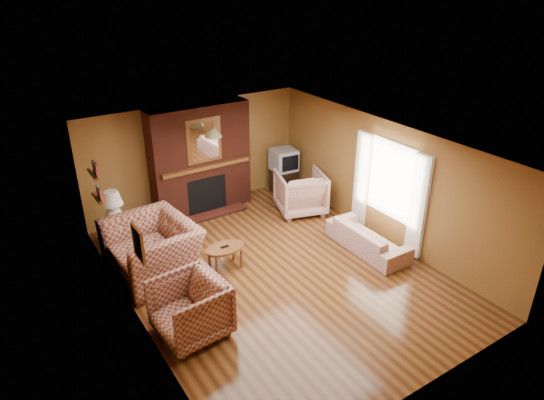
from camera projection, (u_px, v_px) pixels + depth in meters
floor at (276, 272)px, 8.72m from camera, size 6.50×6.50×0.00m
ceiling at (277, 146)px, 7.68m from camera, size 6.50×6.50×0.00m
wall_back at (195, 156)px, 10.66m from camera, size 6.50×0.00×6.50m
wall_front at (427, 318)px, 5.74m from camera, size 6.50×0.00×6.50m
wall_left at (132, 256)px, 6.98m from camera, size 0.00×6.50×6.50m
wall_right at (384, 181)px, 9.42m from camera, size 0.00×6.50×6.50m
fireplace at (201, 160)px, 10.46m from camera, size 2.20×0.82×2.40m
window_right at (389, 188)px, 9.28m from camera, size 0.10×1.85×2.00m
bookshelf at (96, 181)px, 8.24m from camera, size 0.09×0.55×0.71m
botanical_print at (138, 244)px, 6.61m from camera, size 0.05×0.40×0.50m
pendant_light at (213, 132)px, 9.59m from camera, size 0.36×0.36×0.48m
plaid_loveseat at (153, 250)px, 8.45m from camera, size 1.49×1.66×1.00m
plaid_armchair at (190, 309)px, 7.07m from camera, size 1.07×1.05×0.91m
floral_sofa at (368, 238)px, 9.31m from camera, size 0.72×1.77×0.51m
floral_armchair at (300, 192)px, 10.69m from camera, size 1.27×1.28×0.93m
coffee_table at (225, 250)px, 8.69m from camera, size 0.74×0.46×0.45m
side_table at (117, 234)px, 9.43m from camera, size 0.41×0.41×0.53m
table_lamp at (113, 205)px, 9.16m from camera, size 0.39×0.39×0.65m
tv_stand at (283, 181)px, 11.72m from camera, size 0.53×0.48×0.57m
crt_tv at (284, 160)px, 11.48m from camera, size 0.60×0.59×0.51m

